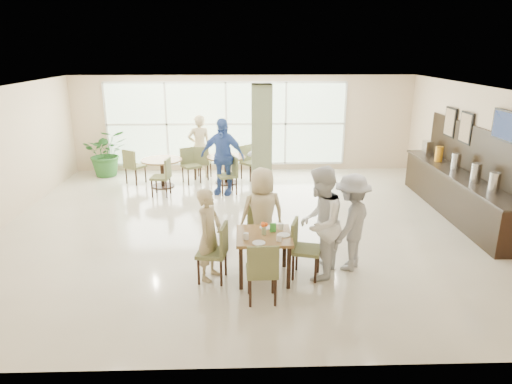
{
  "coord_description": "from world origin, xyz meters",
  "views": [
    {
      "loc": [
        -0.04,
        -8.94,
        3.58
      ],
      "look_at": [
        0.2,
        -1.2,
        1.1
      ],
      "focal_mm": 32.0,
      "sensor_mm": 36.0,
      "label": 1
    }
  ],
  "objects_px": {
    "main_table": "(264,241)",
    "teen_far": "(262,214)",
    "buffet_counter": "(457,190)",
    "adult_standing": "(200,146)",
    "round_table_right": "(226,163)",
    "adult_a": "(222,156)",
    "round_table_left": "(162,166)",
    "adult_b": "(260,152)",
    "potted_plant": "(106,153)",
    "teen_standing": "(351,222)",
    "teen_left": "(209,235)",
    "teen_right": "(320,223)"
  },
  "relations": [
    {
      "from": "main_table",
      "to": "teen_far",
      "type": "relative_size",
      "value": 0.53
    },
    {
      "from": "buffet_counter",
      "to": "adult_standing",
      "type": "bearing_deg",
      "value": 151.81
    },
    {
      "from": "round_table_right",
      "to": "adult_a",
      "type": "height_order",
      "value": "adult_a"
    },
    {
      "from": "round_table_left",
      "to": "teen_far",
      "type": "height_order",
      "value": "teen_far"
    },
    {
      "from": "adult_b",
      "to": "adult_a",
      "type": "bearing_deg",
      "value": -34.01
    },
    {
      "from": "adult_standing",
      "to": "adult_b",
      "type": "bearing_deg",
      "value": 150.02
    },
    {
      "from": "round_table_left",
      "to": "potted_plant",
      "type": "height_order",
      "value": "potted_plant"
    },
    {
      "from": "teen_far",
      "to": "teen_standing",
      "type": "height_order",
      "value": "teen_standing"
    },
    {
      "from": "teen_far",
      "to": "adult_b",
      "type": "distance_m",
      "value": 4.73
    },
    {
      "from": "buffet_counter",
      "to": "main_table",
      "type": "bearing_deg",
      "value": -147.41
    },
    {
      "from": "round_table_right",
      "to": "teen_left",
      "type": "bearing_deg",
      "value": -90.98
    },
    {
      "from": "teen_far",
      "to": "teen_left",
      "type": "bearing_deg",
      "value": 24.97
    },
    {
      "from": "teen_left",
      "to": "adult_b",
      "type": "distance_m",
      "value": 5.56
    },
    {
      "from": "teen_right",
      "to": "adult_b",
      "type": "bearing_deg",
      "value": -149.96
    },
    {
      "from": "round_table_left",
      "to": "potted_plant",
      "type": "distance_m",
      "value": 2.11
    },
    {
      "from": "round_table_right",
      "to": "teen_right",
      "type": "xyz_separation_m",
      "value": [
        1.66,
        -5.37,
        0.36
      ]
    },
    {
      "from": "teen_far",
      "to": "teen_right",
      "type": "distance_m",
      "value": 1.14
    },
    {
      "from": "adult_standing",
      "to": "adult_a",
      "type": "bearing_deg",
      "value": 101.51
    },
    {
      "from": "teen_right",
      "to": "adult_standing",
      "type": "distance_m",
      "value": 6.43
    },
    {
      "from": "round_table_right",
      "to": "potted_plant",
      "type": "relative_size",
      "value": 0.77
    },
    {
      "from": "adult_b",
      "to": "teen_far",
      "type": "bearing_deg",
      "value": 8.72
    },
    {
      "from": "main_table",
      "to": "round_table_right",
      "type": "height_order",
      "value": "same"
    },
    {
      "from": "buffet_counter",
      "to": "adult_b",
      "type": "height_order",
      "value": "buffet_counter"
    },
    {
      "from": "main_table",
      "to": "adult_standing",
      "type": "relative_size",
      "value": 0.48
    },
    {
      "from": "teen_standing",
      "to": "teen_left",
      "type": "bearing_deg",
      "value": -48.27
    },
    {
      "from": "teen_right",
      "to": "adult_a",
      "type": "relative_size",
      "value": 0.96
    },
    {
      "from": "teen_right",
      "to": "adult_standing",
      "type": "bearing_deg",
      "value": -135.47
    },
    {
      "from": "main_table",
      "to": "potted_plant",
      "type": "bearing_deg",
      "value": 123.95
    },
    {
      "from": "round_table_left",
      "to": "teen_left",
      "type": "distance_m",
      "value": 5.34
    },
    {
      "from": "main_table",
      "to": "buffet_counter",
      "type": "relative_size",
      "value": 0.18
    },
    {
      "from": "buffet_counter",
      "to": "teen_left",
      "type": "height_order",
      "value": "buffet_counter"
    },
    {
      "from": "round_table_left",
      "to": "teen_standing",
      "type": "xyz_separation_m",
      "value": [
        3.91,
        -4.82,
        0.25
      ]
    },
    {
      "from": "adult_a",
      "to": "adult_b",
      "type": "xyz_separation_m",
      "value": [
        0.99,
        1.0,
        -0.11
      ]
    },
    {
      "from": "teen_left",
      "to": "main_table",
      "type": "bearing_deg",
      "value": -69.02
    },
    {
      "from": "main_table",
      "to": "adult_b",
      "type": "xyz_separation_m",
      "value": [
        0.16,
        5.49,
        0.2
      ]
    },
    {
      "from": "buffet_counter",
      "to": "teen_left",
      "type": "xyz_separation_m",
      "value": [
        -5.27,
        -2.79,
        0.2
      ]
    },
    {
      "from": "round_table_right",
      "to": "adult_standing",
      "type": "xyz_separation_m",
      "value": [
        -0.76,
        0.6,
        0.34
      ]
    },
    {
      "from": "main_table",
      "to": "adult_b",
      "type": "height_order",
      "value": "adult_b"
    },
    {
      "from": "round_table_left",
      "to": "adult_a",
      "type": "bearing_deg",
      "value": -21.17
    },
    {
      "from": "round_table_left",
      "to": "adult_b",
      "type": "bearing_deg",
      "value": 8.1
    },
    {
      "from": "main_table",
      "to": "teen_left",
      "type": "xyz_separation_m",
      "value": [
        -0.86,
        0.03,
        0.1
      ]
    },
    {
      "from": "round_table_left",
      "to": "adult_standing",
      "type": "bearing_deg",
      "value": 43.35
    },
    {
      "from": "teen_standing",
      "to": "adult_a",
      "type": "xyz_separation_m",
      "value": [
        -2.28,
        4.19,
        0.14
      ]
    },
    {
      "from": "teen_left",
      "to": "adult_a",
      "type": "distance_m",
      "value": 4.47
    },
    {
      "from": "teen_far",
      "to": "teen_standing",
      "type": "relative_size",
      "value": 1.0
    },
    {
      "from": "round_table_right",
      "to": "teen_standing",
      "type": "bearing_deg",
      "value": -66.44
    },
    {
      "from": "main_table",
      "to": "teen_right",
      "type": "bearing_deg",
      "value": 2.27
    },
    {
      "from": "round_table_left",
      "to": "potted_plant",
      "type": "xyz_separation_m",
      "value": [
        -1.76,
        1.15,
        0.11
      ]
    },
    {
      "from": "teen_standing",
      "to": "adult_a",
      "type": "relative_size",
      "value": 0.85
    },
    {
      "from": "buffet_counter",
      "to": "teen_right",
      "type": "relative_size",
      "value": 2.56
    }
  ]
}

